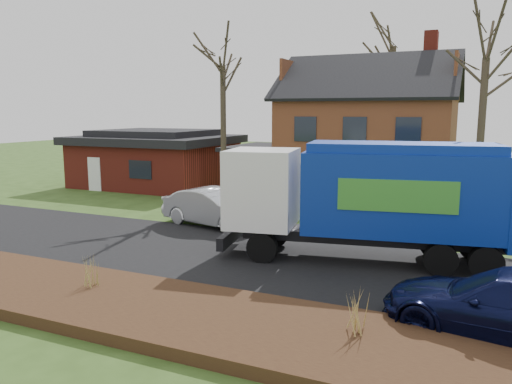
% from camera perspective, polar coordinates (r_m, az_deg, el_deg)
% --- Properties ---
extents(ground, '(120.00, 120.00, 0.00)m').
position_cam_1_polar(ground, '(17.42, -3.43, -7.22)').
color(ground, '#2D4617').
rests_on(ground, ground).
extents(road, '(80.00, 7.00, 0.02)m').
position_cam_1_polar(road, '(17.42, -3.43, -7.19)').
color(road, black).
rests_on(road, ground).
extents(mulch_verge, '(80.00, 3.50, 0.30)m').
position_cam_1_polar(mulch_verge, '(13.15, -14.37, -12.37)').
color(mulch_verge, black).
rests_on(mulch_verge, ground).
extents(main_house, '(12.95, 8.95, 9.26)m').
position_cam_1_polar(main_house, '(29.41, 11.84, 7.28)').
color(main_house, beige).
rests_on(main_house, ground).
extents(ranch_house, '(9.80, 8.20, 3.70)m').
position_cam_1_polar(ranch_house, '(34.24, -11.33, 3.83)').
color(ranch_house, maroon).
rests_on(ranch_house, ground).
extents(garbage_truck, '(9.47, 3.99, 3.93)m').
position_cam_1_polar(garbage_truck, '(16.66, 12.84, -0.19)').
color(garbage_truck, black).
rests_on(garbage_truck, ground).
extents(silver_sedan, '(5.18, 2.81, 1.62)m').
position_cam_1_polar(silver_sedan, '(21.63, -4.79, -1.78)').
color(silver_sedan, '#B7BBC0').
rests_on(silver_sedan, ground).
extents(navy_wagon, '(5.68, 3.01, 1.57)m').
position_cam_1_polar(navy_wagon, '(12.28, 27.10, -11.55)').
color(navy_wagon, black).
rests_on(navy_wagon, ground).
extents(tree_front_west, '(3.40, 3.40, 10.11)m').
position_cam_1_polar(tree_front_west, '(27.04, -3.85, 16.44)').
color(tree_front_west, '#3E3425').
rests_on(tree_front_west, ground).
extents(tree_front_east, '(3.74, 3.74, 10.38)m').
position_cam_1_polar(tree_front_east, '(25.21, 25.01, 16.39)').
color(tree_front_east, '#413527').
rests_on(tree_front_east, ground).
extents(tree_back, '(3.96, 3.96, 12.56)m').
position_cam_1_polar(tree_back, '(36.40, 15.55, 17.65)').
color(tree_back, '#433828').
rests_on(tree_back, ground).
extents(grass_clump_mid, '(0.30, 0.25, 0.85)m').
position_cam_1_polar(grass_clump_mid, '(14.17, -18.31, -8.52)').
color(grass_clump_mid, '#9F8E46').
rests_on(grass_clump_mid, mulch_verge).
extents(grass_clump_east, '(0.38, 0.31, 0.94)m').
position_cam_1_polar(grass_clump_east, '(11.00, 11.46, -13.16)').
color(grass_clump_east, tan).
rests_on(grass_clump_east, mulch_verge).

